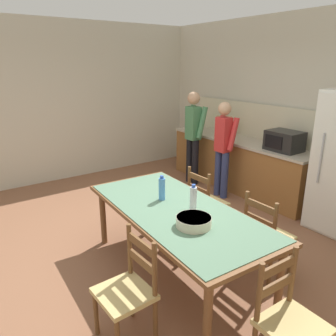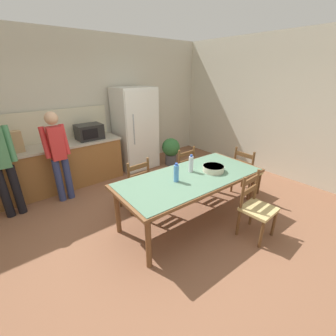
{
  "view_description": "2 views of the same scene",
  "coord_description": "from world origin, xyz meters",
  "views": [
    {
      "loc": [
        2.89,
        -2.0,
        2.16
      ],
      "look_at": [
        0.05,
        -0.01,
        1.04
      ],
      "focal_mm": 35.0,
      "sensor_mm": 36.0,
      "label": 1
    },
    {
      "loc": [
        -1.65,
        -2.26,
        2.14
      ],
      "look_at": [
        0.19,
        -0.02,
        0.9
      ],
      "focal_mm": 24.0,
      "sensor_mm": 36.0,
      "label": 2
    }
  ],
  "objects": [
    {
      "name": "person_at_counter",
      "position": [
        -0.81,
        1.69,
        0.89
      ],
      "size": [
        0.4,
        0.27,
        1.58
      ],
      "rotation": [
        0.0,
        0.0,
        1.57
      ],
      "color": "navy",
      "rests_on": "ground"
    },
    {
      "name": "chair_head_end",
      "position": [
        1.87,
        -0.26,
        0.44
      ],
      "size": [
        0.41,
        0.43,
        0.91
      ],
      "rotation": [
        0.0,
        0.0,
        1.55
      ],
      "color": "brown",
      "rests_on": "ground"
    },
    {
      "name": "dining_table",
      "position": [
        0.47,
        -0.2,
        0.69
      ],
      "size": [
        2.25,
        1.09,
        0.76
      ],
      "rotation": [
        0.0,
        0.0,
        -0.04
      ],
      "color": "brown",
      "rests_on": "ground"
    },
    {
      "name": "paper_bag",
      "position": [
        -1.34,
        2.2,
        1.06
      ],
      "size": [
        0.24,
        0.16,
        0.36
      ],
      "primitive_type": "cube",
      "color": "tan",
      "rests_on": "kitchen_counter"
    },
    {
      "name": "bottle_off_centre",
      "position": [
        0.59,
        -0.08,
        0.88
      ],
      "size": [
        0.07,
        0.07,
        0.27
      ],
      "color": "silver",
      "rests_on": "dining_table"
    },
    {
      "name": "chair_side_near_right",
      "position": [
        0.94,
        -1.02,
        0.44
      ],
      "size": [
        0.44,
        0.42,
        0.91
      ],
      "rotation": [
        0.0,
        0.0,
        0.04
      ],
      "color": "brown",
      "rests_on": "ground"
    },
    {
      "name": "chair_side_far_right",
      "position": [
        1.0,
        0.57,
        0.44
      ],
      "size": [
        0.42,
        0.4,
        0.91
      ],
      "rotation": [
        0.0,
        0.0,
        3.14
      ],
      "color": "brown",
      "rests_on": "ground"
    },
    {
      "name": "counter_splashback",
      "position": [
        -0.95,
        2.54,
        1.18
      ],
      "size": [
        2.87,
        0.03,
        0.6
      ],
      "primitive_type": "cube",
      "color": "beige",
      "rests_on": "kitchen_counter"
    },
    {
      "name": "kitchen_counter",
      "position": [
        -0.96,
        2.23,
        0.44
      ],
      "size": [
        2.91,
        0.66,
        0.88
      ],
      "color": "brown",
      "rests_on": "ground"
    },
    {
      "name": "person_at_sink",
      "position": [
        -1.6,
        1.71,
        0.94
      ],
      "size": [
        0.42,
        0.29,
        1.68
      ],
      "rotation": [
        0.0,
        0.0,
        1.57
      ],
      "color": "black",
      "rests_on": "ground"
    },
    {
      "name": "bottle_near_centre",
      "position": [
        0.2,
        -0.19,
        0.88
      ],
      "size": [
        0.07,
        0.07,
        0.27
      ],
      "color": "#4C8ED6",
      "rests_on": "dining_table"
    },
    {
      "name": "wall_left",
      "position": [
        -3.26,
        0.0,
        1.45
      ],
      "size": [
        0.12,
        5.2,
        2.9
      ],
      "primitive_type": "cube",
      "color": "beige",
      "rests_on": "ground"
    },
    {
      "name": "chair_side_far_left",
      "position": [
        0.01,
        0.61,
        0.44
      ],
      "size": [
        0.43,
        0.41,
        0.91
      ],
      "rotation": [
        0.0,
        0.0,
        3.17
      ],
      "color": "brown",
      "rests_on": "ground"
    },
    {
      "name": "ground_plane",
      "position": [
        0.0,
        0.0,
        0.0
      ],
      "size": [
        8.32,
        8.32,
        0.0
      ],
      "primitive_type": "plane",
      "color": "brown"
    },
    {
      "name": "microwave",
      "position": [
        -0.05,
        2.21,
        1.03
      ],
      "size": [
        0.5,
        0.39,
        0.3
      ],
      "color": "black",
      "rests_on": "kitchen_counter"
    },
    {
      "name": "serving_bowl",
      "position": [
        0.86,
        -0.29,
        0.81
      ],
      "size": [
        0.32,
        0.32,
        0.09
      ],
      "color": "beige",
      "rests_on": "dining_table"
    },
    {
      "name": "wall_back",
      "position": [
        0.0,
        2.66,
        1.45
      ],
      "size": [
        6.52,
        0.12,
        2.9
      ],
      "primitive_type": "cube",
      "color": "beige",
      "rests_on": "ground"
    }
  ]
}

